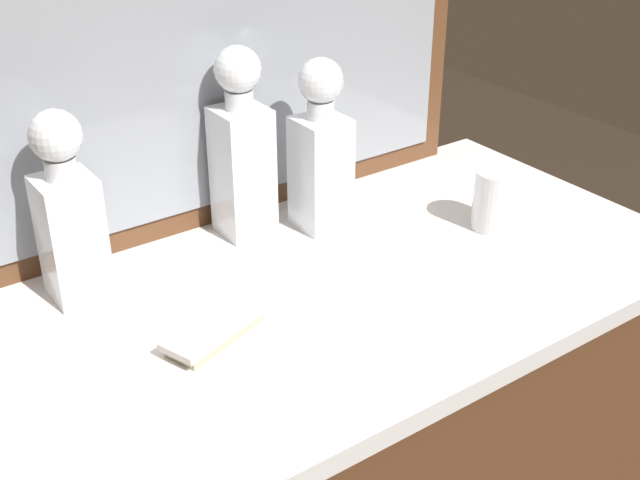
{
  "coord_description": "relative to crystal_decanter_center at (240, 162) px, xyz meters",
  "views": [
    {
      "loc": [
        -0.62,
        -0.87,
        1.58
      ],
      "look_at": [
        0.0,
        0.0,
        0.99
      ],
      "focal_mm": 47.01,
      "sensor_mm": 36.0,
      "label": 1
    }
  ],
  "objects": [
    {
      "name": "crystal_tumbler_rear",
      "position": [
        0.36,
        -0.23,
        -0.08
      ],
      "size": [
        0.08,
        0.08,
        0.1
      ],
      "color": "white",
      "rests_on": "dresser"
    },
    {
      "name": "crystal_decanter_front",
      "position": [
        0.12,
        -0.06,
        -0.01
      ],
      "size": [
        0.08,
        0.08,
        0.29
      ],
      "color": "white",
      "rests_on": "dresser"
    },
    {
      "name": "dresser_mirror",
      "position": [
        0.0,
        0.07,
        0.23
      ],
      "size": [
        0.98,
        0.03,
        0.72
      ],
      "color": "brown",
      "rests_on": "dresser"
    },
    {
      "name": "crystal_decanter_far_right",
      "position": [
        -0.3,
        -0.03,
        -0.01
      ],
      "size": [
        0.08,
        0.08,
        0.29
      ],
      "color": "white",
      "rests_on": "dresser"
    },
    {
      "name": "crystal_decanter_center",
      "position": [
        0.0,
        0.0,
        0.0
      ],
      "size": [
        0.08,
        0.08,
        0.32
      ],
      "color": "white",
      "rests_on": "dresser"
    },
    {
      "name": "silver_brush_right",
      "position": [
        -0.19,
        -0.24,
        -0.12
      ],
      "size": [
        0.17,
        0.11,
        0.02
      ],
      "color": "#B7A88C",
      "rests_on": "dresser"
    }
  ]
}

